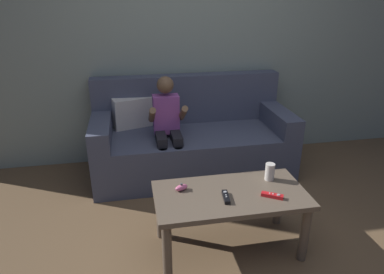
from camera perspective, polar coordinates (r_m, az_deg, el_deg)
name	(u,v)px	position (r m, az deg, el deg)	size (l,w,h in m)	color
wall_back	(191,38)	(3.53, -0.24, 16.11)	(4.99, 0.05, 2.50)	gray
couch	(191,140)	(3.39, -0.21, -0.56)	(1.88, 0.80, 0.91)	#474C60
person_seated_on_couch	(167,125)	(3.09, -4.08, 1.98)	(0.33, 0.40, 0.99)	black
coffee_table	(230,202)	(2.35, 6.34, -10.67)	(1.00, 0.51, 0.44)	brown
game_remote_black_near_edge	(226,197)	(2.24, 5.64, -9.83)	(0.05, 0.14, 0.03)	black
nunchuk_pink	(181,187)	(2.32, -1.75, -8.35)	(0.10, 0.07, 0.05)	pink
game_remote_red_far_corner	(272,196)	(2.30, 13.15, -9.41)	(0.14, 0.10, 0.03)	red
soda_can	(270,172)	(2.48, 12.75, -5.63)	(0.07, 0.07, 0.12)	silver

